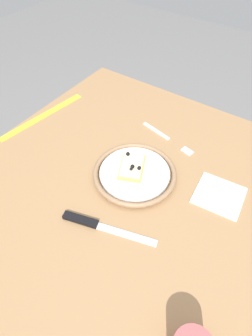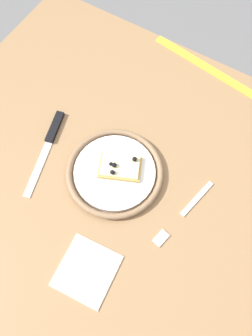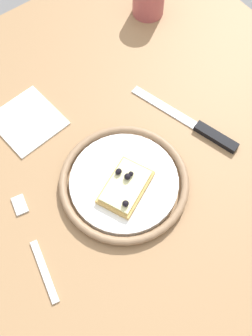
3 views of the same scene
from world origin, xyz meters
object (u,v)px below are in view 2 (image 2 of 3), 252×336
Objects in this scene: dining_table at (96,190)px; pizza_slice_near at (120,167)px; plate at (115,172)px; measuring_tape at (205,67)px; fork at (184,213)px; napkin at (87,271)px; knife at (50,138)px.

pizza_slice_near is (-0.05, -0.05, 0.11)m from dining_table.
dining_table is 4.09× the size of plate.
pizza_slice_near reaches higher than measuring_tape.
fork is at bearing 175.44° from pizza_slice_near.
plate is at bearing 63.40° from pizza_slice_near.
napkin is (-0.02, 0.63, 0.00)m from measuring_tape.
knife is at bearing 68.07° from measuring_tape.
knife is (0.19, 0.00, -0.01)m from plate.
napkin is at bearing 99.91° from measuring_tape.
measuring_tape is at bearing -87.86° from napkin.
pizza_slice_near is at bearing -4.56° from fork.
napkin reaches higher than measuring_tape.
measuring_tape is at bearing -119.70° from knife.
plate is (-0.04, -0.03, 0.10)m from dining_table.
dining_table is 0.18m from knife.
fork is (-0.19, 0.00, -0.01)m from plate.
napkin is (-0.11, 0.19, 0.09)m from dining_table.
knife is at bearing 0.21° from fork.
fork is 1.63× the size of napkin.
dining_table is 4.05× the size of knife.
fork and napkin have the same top height.
plate is 0.70× the size of measuring_tape.
fork reaches higher than measuring_tape.
fork is at bearing 179.69° from plate.
measuring_tape is 0.63m from napkin.
plate is 1.17× the size of fork.
napkin is at bearing 139.45° from knife.
pizza_slice_near is 0.20m from knife.
dining_table is 0.46m from measuring_tape.
plate reaches higher than fork.
measuring_tape is (-0.23, -0.41, -0.00)m from knife.
dining_table is at bearing 86.99° from measuring_tape.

